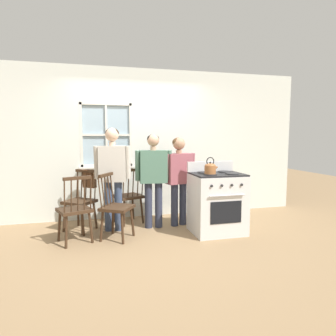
{
  "coord_description": "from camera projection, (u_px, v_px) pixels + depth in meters",
  "views": [
    {
      "loc": [
        -0.8,
        -4.06,
        1.49
      ],
      "look_at": [
        0.35,
        0.38,
        1.0
      ],
      "focal_mm": 32.0,
      "sensor_mm": 36.0,
      "label": 1
    }
  ],
  "objects": [
    {
      "name": "handbag",
      "position": [
        89.0,
        179.0,
        4.92
      ],
      "size": [
        0.25,
        0.25,
        0.31
      ],
      "color": "brown",
      "rests_on": "chair_by_window"
    },
    {
      "name": "potted_plant",
      "position": [
        105.0,
        162.0,
        5.28
      ],
      "size": [
        0.15,
        0.15,
        0.29
      ],
      "color": "#935B3D",
      "rests_on": "wall_back"
    },
    {
      "name": "person_teen_center",
      "position": [
        153.0,
        172.0,
        4.81
      ],
      "size": [
        0.59,
        0.24,
        1.52
      ],
      "rotation": [
        0.0,
        0.0,
        -0.07
      ],
      "color": "#2D3347",
      "rests_on": "ground_plane"
    },
    {
      "name": "chair_near_stove",
      "position": [
        75.0,
        211.0,
        4.17
      ],
      "size": [
        0.54,
        0.52,
        0.95
      ],
      "rotation": [
        0.0,
        0.0,
        -2.78
      ],
      "color": "#3D2819",
      "rests_on": "ground_plane"
    },
    {
      "name": "wall_back",
      "position": [
        137.0,
        144.0,
        5.48
      ],
      "size": [
        6.4,
        0.16,
        2.7
      ],
      "color": "silver",
      "rests_on": "ground_plane"
    },
    {
      "name": "person_elderly_left",
      "position": [
        113.0,
        169.0,
        4.64
      ],
      "size": [
        0.57,
        0.29,
        1.62
      ],
      "rotation": [
        0.0,
        0.0,
        -0.2
      ],
      "color": "#384766",
      "rests_on": "ground_plane"
    },
    {
      "name": "chair_near_wall",
      "position": [
        116.0,
        208.0,
        4.33
      ],
      "size": [
        0.56,
        0.57,
        0.95
      ],
      "rotation": [
        0.0,
        0.0,
        1.03
      ],
      "color": "#3D2819",
      "rests_on": "ground_plane"
    },
    {
      "name": "chair_center_cluster",
      "position": [
        129.0,
        197.0,
        5.11
      ],
      "size": [
        0.54,
        0.52,
        0.95
      ],
      "rotation": [
        0.0,
        0.0,
        -2.78
      ],
      "color": "#3D2819",
      "rests_on": "ground_plane"
    },
    {
      "name": "kettle",
      "position": [
        210.0,
        168.0,
        4.39
      ],
      "size": [
        0.21,
        0.17,
        0.25
      ],
      "color": "#A86638",
      "rests_on": "stove"
    },
    {
      "name": "stove",
      "position": [
        217.0,
        202.0,
        4.61
      ],
      "size": [
        0.78,
        0.68,
        1.08
      ],
      "color": "silver",
      "rests_on": "ground_plane"
    },
    {
      "name": "person_adult_right",
      "position": [
        179.0,
        172.0,
        4.95
      ],
      "size": [
        0.58,
        0.3,
        1.47
      ],
      "rotation": [
        0.0,
        0.0,
        0.24
      ],
      "color": "#2D3347",
      "rests_on": "ground_plane"
    },
    {
      "name": "ground_plane",
      "position": [
        151.0,
        241.0,
        4.27
      ],
      "size": [
        16.0,
        16.0,
        0.0
      ],
      "primitive_type": "plane",
      "color": "#937551"
    },
    {
      "name": "chair_by_window",
      "position": [
        80.0,
        202.0,
        4.74
      ],
      "size": [
        0.58,
        0.57,
        0.95
      ],
      "rotation": [
        0.0,
        0.0,
        -0.66
      ],
      "color": "#3D2819",
      "rests_on": "ground_plane"
    }
  ]
}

